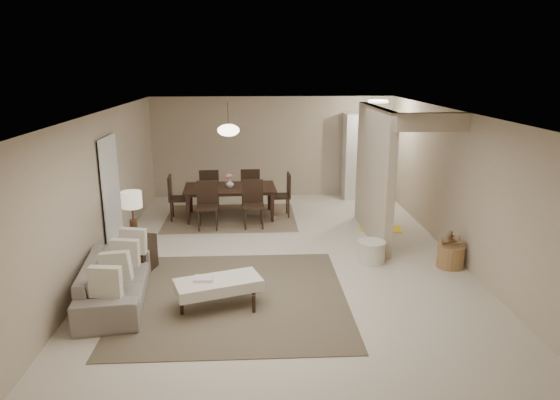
{
  "coord_description": "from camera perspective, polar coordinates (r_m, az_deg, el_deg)",
  "views": [
    {
      "loc": [
        -0.47,
        -7.92,
        3.24
      ],
      "look_at": [
        -0.04,
        0.14,
        1.05
      ],
      "focal_mm": 32.0,
      "sensor_mm": 36.0,
      "label": 1
    }
  ],
  "objects": [
    {
      "name": "floor",
      "position": [
        8.57,
        0.35,
        -7.04
      ],
      "size": [
        9.0,
        9.0,
        0.0
      ],
      "primitive_type": "plane",
      "color": "beige",
      "rests_on": "ground"
    },
    {
      "name": "ceiling",
      "position": [
        7.97,
        0.38,
        9.85
      ],
      "size": [
        9.0,
        9.0,
        0.0
      ],
      "primitive_type": "plane",
      "rotation": [
        3.14,
        0.0,
        0.0
      ],
      "color": "white",
      "rests_on": "back_wall"
    },
    {
      "name": "back_wall",
      "position": [
        12.59,
        -0.84,
        6.08
      ],
      "size": [
        6.0,
        0.0,
        6.0
      ],
      "primitive_type": "plane",
      "rotation": [
        1.57,
        0.0,
        0.0
      ],
      "color": "tan",
      "rests_on": "floor"
    },
    {
      "name": "left_wall",
      "position": [
        8.55,
        -20.15,
        0.77
      ],
      "size": [
        0.0,
        9.0,
        9.0
      ],
      "primitive_type": "plane",
      "rotation": [
        1.57,
        0.0,
        1.57
      ],
      "color": "tan",
      "rests_on": "floor"
    },
    {
      "name": "right_wall",
      "position": [
        8.87,
        20.1,
        1.28
      ],
      "size": [
        0.0,
        9.0,
        9.0
      ],
      "primitive_type": "plane",
      "rotation": [
        1.57,
        0.0,
        -1.57
      ],
      "color": "tan",
      "rests_on": "floor"
    },
    {
      "name": "partition",
      "position": [
        9.65,
        10.67,
        3.02
      ],
      "size": [
        0.15,
        2.5,
        2.5
      ],
      "primitive_type": "cube",
      "color": "tan",
      "rests_on": "floor"
    },
    {
      "name": "doorway",
      "position": [
        9.15,
        -18.77,
        0.32
      ],
      "size": [
        0.04,
        0.9,
        2.04
      ],
      "primitive_type": "cube",
      "color": "black",
      "rests_on": "floor"
    },
    {
      "name": "pantry_cabinet",
      "position": [
        12.58,
        10.02,
        4.92
      ],
      "size": [
        1.2,
        0.55,
        2.1
      ],
      "primitive_type": "cube",
      "color": "silver",
      "rests_on": "floor"
    },
    {
      "name": "flush_light",
      "position": [
        11.48,
        11.16,
        11.0
      ],
      "size": [
        0.44,
        0.44,
        0.05
      ],
      "primitive_type": "cylinder",
      "color": "white",
      "rests_on": "ceiling"
    },
    {
      "name": "living_rug",
      "position": [
        7.36,
        -5.24,
        -10.96
      ],
      "size": [
        3.2,
        3.2,
        0.01
      ],
      "primitive_type": "cube",
      "color": "brown",
      "rests_on": "floor"
    },
    {
      "name": "sofa",
      "position": [
        7.49,
        -18.3,
        -8.72
      ],
      "size": [
        2.14,
        1.05,
        0.6
      ],
      "primitive_type": "imported",
      "rotation": [
        0.0,
        0.0,
        1.69
      ],
      "color": "gray",
      "rests_on": "floor"
    },
    {
      "name": "ottoman_bench",
      "position": [
        6.96,
        -7.07,
        -9.64
      ],
      "size": [
        1.26,
        0.87,
        0.41
      ],
      "rotation": [
        0.0,
        0.0,
        0.33
      ],
      "color": "beige",
      "rests_on": "living_rug"
    },
    {
      "name": "side_table",
      "position": [
        8.43,
        -16.14,
        -5.96
      ],
      "size": [
        0.63,
        0.63,
        0.57
      ],
      "primitive_type": "cube",
      "rotation": [
        0.0,
        0.0,
        -0.25
      ],
      "color": "black",
      "rests_on": "floor"
    },
    {
      "name": "table_lamp",
      "position": [
        8.17,
        -16.57,
        -0.41
      ],
      "size": [
        0.32,
        0.32,
        0.76
      ],
      "color": "#4B3220",
      "rests_on": "side_table"
    },
    {
      "name": "round_pouf",
      "position": [
        8.62,
        10.41,
        -5.85
      ],
      "size": [
        0.47,
        0.47,
        0.37
      ],
      "primitive_type": "cylinder",
      "color": "beige",
      "rests_on": "floor"
    },
    {
      "name": "wicker_basket",
      "position": [
        8.75,
        18.9,
        -6.1
      ],
      "size": [
        0.44,
        0.44,
        0.37
      ],
      "primitive_type": "cylinder",
      "rotation": [
        0.0,
        0.0,
        0.0
      ],
      "color": "#9B663E",
      "rests_on": "floor"
    },
    {
      "name": "dining_rug",
      "position": [
        10.99,
        -5.64,
        -2.01
      ],
      "size": [
        2.8,
        2.1,
        0.01
      ],
      "primitive_type": "cube",
      "color": "brown",
      "rests_on": "floor"
    },
    {
      "name": "dining_table",
      "position": [
        10.89,
        -5.69,
        -0.31
      ],
      "size": [
        2.01,
        1.19,
        0.69
      ],
      "primitive_type": "imported",
      "rotation": [
        0.0,
        0.0,
        0.05
      ],
      "color": "black",
      "rests_on": "dining_rug"
    },
    {
      "name": "dining_chairs",
      "position": [
        10.86,
        -5.71,
        0.4
      ],
      "size": [
        2.62,
        1.94,
        0.97
      ],
      "color": "black",
      "rests_on": "dining_rug"
    },
    {
      "name": "vase",
      "position": [
        10.79,
        -5.75,
        1.9
      ],
      "size": [
        0.2,
        0.2,
        0.17
      ],
      "primitive_type": "imported",
      "rotation": [
        0.0,
        0.0,
        -0.23
      ],
      "color": "white",
      "rests_on": "dining_table"
    },
    {
      "name": "yellow_mat",
      "position": [
        10.43,
        11.45,
        -3.19
      ],
      "size": [
        0.9,
        0.64,
        0.01
      ],
      "primitive_type": "cube",
      "rotation": [
        0.0,
        0.0,
        -0.18
      ],
      "color": "yellow",
      "rests_on": "floor"
    },
    {
      "name": "pendant_light",
      "position": [
        10.59,
        -5.91,
        7.94
      ],
      "size": [
        0.46,
        0.46,
        0.71
      ],
      "color": "#4B3220",
      "rests_on": "ceiling"
    }
  ]
}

